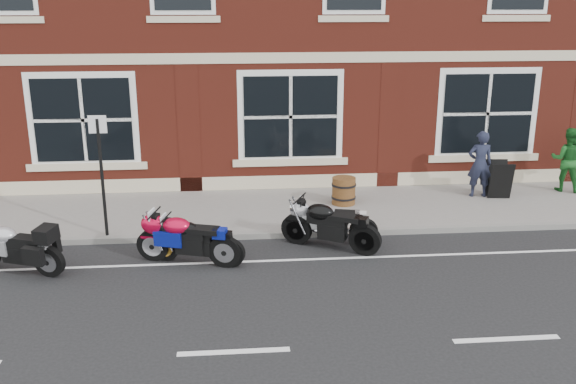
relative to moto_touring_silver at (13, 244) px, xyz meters
name	(u,v)px	position (x,y,z in m)	size (l,w,h in m)	color
ground	(233,266)	(3.94, -0.13, -0.53)	(80.00, 80.00, 0.00)	black
sidewalk	(232,211)	(3.94, 2.87, -0.47)	(30.00, 3.00, 0.12)	slate
kerb	(232,236)	(3.94, 1.29, -0.47)	(30.00, 0.16, 0.12)	slate
moto_touring_silver	(13,244)	(0.00, 0.00, 0.00)	(1.88, 0.83, 1.29)	black
moto_sport_red	(187,237)	(3.10, 0.11, 0.00)	(1.99, 0.74, 0.92)	black
moto_sport_black	(195,239)	(3.26, 0.10, -0.04)	(1.81, 0.68, 0.84)	black
moto_sport_silver	(329,220)	(5.90, 0.88, -0.03)	(1.88, 0.54, 0.86)	black
moto_naked_black	(329,223)	(5.85, 0.59, 0.01)	(1.87, 1.14, 0.94)	black
pedestrian_left	(480,164)	(9.94, 3.34, 0.41)	(0.59, 0.39, 1.62)	#1A1E30
pedestrian_right	(567,160)	(12.29, 3.61, 0.40)	(0.78, 0.61, 1.60)	#17521D
a_board_sign	(498,180)	(10.38, 3.19, 0.05)	(0.54, 0.36, 0.91)	black
barrel_planter	(344,191)	(6.58, 3.03, -0.09)	(0.57, 0.57, 0.64)	#422711
parking_sign	(101,168)	(1.38, 1.42, 1.03)	(0.35, 0.07, 2.49)	black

